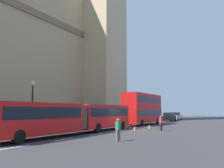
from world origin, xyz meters
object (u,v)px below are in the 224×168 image
pedestrian_near_cones (118,129)px  traffic_cone_west (135,128)px  double_decker_bus (143,108)px  pedestrian_by_kerb (161,123)px  articulated_bus (76,116)px  sedan_lead (169,117)px  street_lamp (32,103)px  traffic_cone_middle (149,127)px  sedan_trailing (175,116)px

pedestrian_near_cones → traffic_cone_west: bearing=16.5°
double_decker_bus → pedestrian_by_kerb: double_decker_bus is taller
articulated_bus → traffic_cone_west: 7.21m
sedan_lead → pedestrian_near_cones: sedan_lead is taller
street_lamp → traffic_cone_middle: bearing=-38.4°
traffic_cone_west → traffic_cone_middle: bearing=-8.3°
traffic_cone_west → traffic_cone_middle: (3.32, -0.49, 0.00)m
double_decker_bus → sedan_lead: 14.02m
sedan_trailing → traffic_cone_middle: size_ratio=7.59×
double_decker_bus → street_lamp: street_lamp is taller
articulated_bus → pedestrian_near_cones: size_ratio=11.13×
traffic_cone_west → pedestrian_near_cones: bearing=-163.5°
traffic_cone_west → traffic_cone_middle: same height
sedan_trailing → traffic_cone_west: bearing=-173.3°
double_decker_bus → sedan_lead: size_ratio=2.50×
traffic_cone_middle → pedestrian_near_cones: 12.45m
pedestrian_near_cones → pedestrian_by_kerb: same height
articulated_bus → sedan_lead: size_ratio=4.27×
street_lamp → articulated_bus: bearing=-72.9°
sedan_lead → pedestrian_by_kerb: 24.17m
double_decker_bus → traffic_cone_west: (-11.37, -3.57, -2.43)m
double_decker_bus → street_lamp: 19.39m
articulated_bus → sedan_trailing: articulated_bus is taller
sedan_trailing → pedestrian_by_kerb: (-29.70, -6.17, -0.00)m
sedan_trailing → street_lamp: street_lamp is taller
street_lamp → pedestrian_by_kerb: street_lamp is taller
traffic_cone_middle → pedestrian_near_cones: bearing=-170.0°
traffic_cone_middle → pedestrian_near_cones: (-12.25, -2.16, 0.63)m
double_decker_bus → pedestrian_by_kerb: (-9.55, -6.01, -1.80)m
traffic_cone_middle → pedestrian_near_cones: size_ratio=0.34×
double_decker_bus → pedestrian_near_cones: 21.31m
traffic_cone_middle → street_lamp: (-10.80, 8.56, 2.77)m
sedan_trailing → pedestrian_near_cones: size_ratio=2.60×
sedan_lead → pedestrian_by_kerb: size_ratio=2.60×
traffic_cone_west → street_lamp: street_lamp is taller
sedan_trailing → pedestrian_by_kerb: sedan_trailing is taller
articulated_bus → pedestrian_near_cones: (-2.84, -6.21, -0.83)m
traffic_cone_west → articulated_bus: bearing=149.7°
double_decker_bus → traffic_cone_middle: 9.34m
traffic_cone_west → pedestrian_near_cones: (-8.93, -2.64, 0.63)m
traffic_cone_west → pedestrian_near_cones: 9.34m
double_decker_bus → pedestrian_by_kerb: size_ratio=6.50×
articulated_bus → sedan_trailing: (37.62, 0.17, -0.83)m
sedan_trailing → articulated_bus: bearing=-179.7°
traffic_cone_middle → traffic_cone_west: bearing=171.7°
traffic_cone_west → pedestrian_by_kerb: size_ratio=0.34×
sedan_trailing → traffic_cone_west: size_ratio=7.59×
pedestrian_near_cones → pedestrian_by_kerb: (10.76, 0.20, 0.00)m
double_decker_bus → pedestrian_near_cones: bearing=-163.0°
pedestrian_near_cones → traffic_cone_middle: bearing=10.0°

